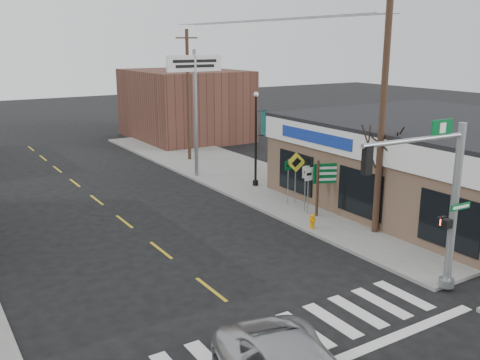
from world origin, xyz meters
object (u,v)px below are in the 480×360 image
dance_center_sign (195,83)px  bare_tree (383,134)px  utility_pole_far (188,94)px  fire_hydrant (312,221)px  lamp_post (257,132)px  traffic_signal_pole (442,192)px  guide_sign (328,179)px  utility_pole_near (383,105)px

dance_center_sign → bare_tree: size_ratio=1.41×
utility_pole_far → fire_hydrant: bearing=-91.2°
dance_center_sign → bare_tree: 12.73m
lamp_post → utility_pole_far: utility_pole_far is taller
traffic_signal_pole → bare_tree: 5.74m
traffic_signal_pole → utility_pole_far: 22.01m
guide_sign → bare_tree: bare_tree is taller
bare_tree → dance_center_sign: bearing=99.0°
bare_tree → utility_pole_near: 1.22m
fire_hydrant → utility_pole_near: (1.96, -1.70, 4.95)m
traffic_signal_pole → fire_hydrant: bearing=88.2°
traffic_signal_pole → lamp_post: 14.00m
traffic_signal_pole → utility_pole_far: utility_pole_far is taller
bare_tree → utility_pole_far: bearing=90.9°
traffic_signal_pole → dance_center_sign: bearing=90.6°
dance_center_sign → utility_pole_near: bearing=-83.2°
utility_pole_near → bare_tree: bearing=23.9°
dance_center_sign → fire_hydrant: bearing=-92.2°
utility_pole_near → utility_pole_far: bearing=94.4°
fire_hydrant → utility_pole_near: bearing=-40.9°
lamp_post → bare_tree: 8.84m
guide_sign → traffic_signal_pole: bearing=-82.5°
utility_pole_far → guide_sign: bearing=-84.3°
guide_sign → fire_hydrant: 2.56m
guide_sign → utility_pole_far: (0.03, 14.03, 2.68)m
traffic_signal_pole → guide_sign: traffic_signal_pole is taller
fire_hydrant → dance_center_sign: size_ratio=0.09×
fire_hydrant → bare_tree: 4.61m
guide_sign → utility_pole_near: utility_pole_near is taller
guide_sign → bare_tree: 3.71m
fire_hydrant → bare_tree: size_ratio=0.12×
lamp_post → fire_hydrant: bearing=-92.6°
fire_hydrant → utility_pole_far: bearing=83.0°
fire_hydrant → dance_center_sign: bearing=89.2°
lamp_post → dance_center_sign: dance_center_sign is taller
traffic_signal_pole → utility_pole_far: bearing=86.6°
lamp_post → utility_pole_near: 9.12m
traffic_signal_pole → fire_hydrant: size_ratio=8.76×
bare_tree → utility_pole_far: (-0.26, 16.84, 0.27)m
fire_hydrant → utility_pole_far: size_ratio=0.07×
utility_pole_near → guide_sign: bearing=96.4°
dance_center_sign → utility_pole_far: size_ratio=0.86×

